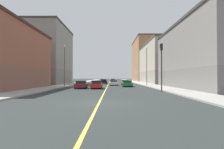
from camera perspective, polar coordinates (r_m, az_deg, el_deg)
ground_plane at (r=13.66m, az=-4.41°, el=-9.04°), size 400.00×400.00×0.00m
sidewalk_left at (r=63.16m, az=7.93°, el=-2.52°), size 3.95×168.00×0.15m
sidewalk_right at (r=63.46m, az=-10.21°, el=-2.51°), size 3.95×168.00×0.15m
lane_center_stripe at (r=62.52m, az=-1.16°, el=-2.61°), size 0.16×154.00×0.01m
building_left_near at (r=34.77m, az=28.13°, el=5.34°), size 11.28×23.99×11.24m
building_left_mid at (r=60.87m, az=15.46°, el=3.45°), size 11.28×26.13×12.91m
building_left_far at (r=87.68m, az=10.59°, el=4.41°), size 11.28×25.90×19.87m
building_right_midblock at (r=53.46m, az=-20.52°, el=5.80°), size 11.28×17.91×16.13m
traffic_light_left_near at (r=24.77m, az=15.25°, el=4.25°), size 0.40×0.32×6.43m
street_lamp_left_near at (r=39.84m, az=10.79°, el=3.71°), size 0.36×0.36×8.31m
street_lamp_right_near at (r=37.22m, az=-15.20°, el=3.95°), size 0.36×0.36×8.20m
car_silver at (r=72.22m, az=0.03°, el=-1.88°), size 2.07×4.39×1.28m
car_black at (r=51.16m, az=-2.96°, el=-2.28°), size 1.95×4.23×1.34m
car_red at (r=30.28m, az=-5.18°, el=-3.25°), size 1.88×4.07×1.38m
car_yellow at (r=45.79m, az=3.89°, el=-2.51°), size 1.89×4.24×1.23m
car_maroon at (r=31.04m, az=-10.09°, el=-3.23°), size 2.03×4.11×1.33m
car_green at (r=36.86m, az=4.59°, el=-2.87°), size 1.99×4.61×1.28m
car_white at (r=42.19m, az=0.21°, el=-2.63°), size 1.97×4.61×1.26m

